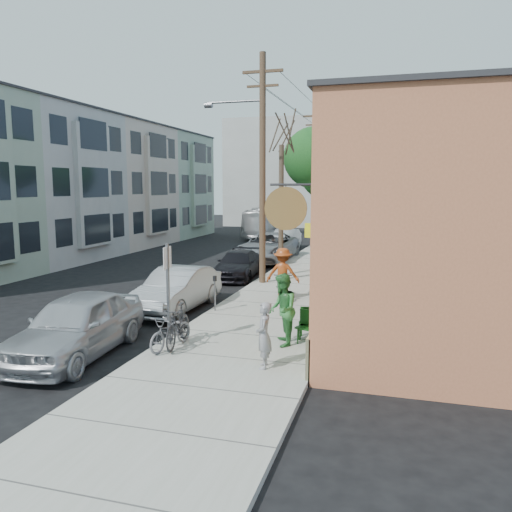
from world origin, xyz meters
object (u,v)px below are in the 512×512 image
(parked_bike_b, at_px, (171,332))
(car_0, at_px, (77,325))
(tree_leafy_far, at_px, (327,173))
(patio_chair_b, at_px, (307,324))
(bus, at_px, (269,222))
(car_1, at_px, (177,289))
(patron_grey, at_px, (264,335))
(patron_green, at_px, (282,310))
(cyclist, at_px, (283,273))
(tree_bare, at_px, (281,211))
(patio_chair_a, at_px, (306,327))
(car_3, at_px, (268,247))
(sign_post, at_px, (168,284))
(car_4, at_px, (286,240))
(car_2, at_px, (238,265))
(parking_meter_near, at_px, (215,287))
(parking_meter_far, at_px, (281,252))
(tree_leafy_mid, at_px, (314,158))
(parked_bike_a, at_px, (178,325))
(utility_pole_near, at_px, (261,165))

(parked_bike_b, distance_m, car_0, 2.47)
(tree_leafy_far, height_order, patio_chair_b, tree_leafy_far)
(car_0, distance_m, bus, 32.69)
(tree_leafy_far, relative_size, car_1, 1.58)
(patio_chair_b, distance_m, patron_grey, 2.64)
(patron_grey, distance_m, patron_green, 1.82)
(cyclist, bearing_deg, tree_bare, -80.48)
(tree_bare, distance_m, patio_chair_a, 11.13)
(bus, bearing_deg, car_3, -75.34)
(sign_post, distance_m, car_4, 22.54)
(car_0, bearing_deg, tree_leafy_far, 80.25)
(patio_chair_a, bearing_deg, car_0, -137.23)
(parked_bike_b, distance_m, bus, 32.14)
(car_2, relative_size, car_4, 1.03)
(parking_meter_near, xyz_separation_m, car_1, (-1.56, 0.28, -0.21))
(parking_meter_far, height_order, tree_leafy_far, tree_leafy_far)
(tree_leafy_mid, bearing_deg, parking_meter_near, -91.85)
(sign_post, distance_m, parking_meter_near, 3.92)
(tree_bare, relative_size, cyclist, 3.17)
(parking_meter_far, height_order, patron_grey, patron_grey)
(patio_chair_b, height_order, bus, bus)
(parked_bike_a, relative_size, car_1, 0.40)
(car_1, bearing_deg, tree_bare, 75.37)
(sign_post, distance_m, parked_bike_a, 1.16)
(utility_pole_near, bearing_deg, patio_chair_b, -65.81)
(cyclist, bearing_deg, car_1, 28.66)
(patio_chair_a, height_order, car_1, car_1)
(patron_green, relative_size, car_2, 0.44)
(patio_chair_a, distance_m, cyclist, 5.51)
(parked_bike_b, bearing_deg, car_1, 124.68)
(cyclist, height_order, parked_bike_b, cyclist)
(parking_meter_near, height_order, patron_green, patron_green)
(patron_green, xyz_separation_m, cyclist, (-1.26, 5.57, 0.00))
(sign_post, xyz_separation_m, car_4, (-1.76, 22.44, -1.11))
(patio_chair_b, xyz_separation_m, car_0, (-5.65, -2.69, 0.25))
(patron_grey, bearing_deg, parked_bike_a, -122.80)
(bus, bearing_deg, parking_meter_near, -79.06)
(utility_pole_near, bearing_deg, parked_bike_a, -88.40)
(tree_leafy_far, relative_size, cyclist, 3.74)
(patio_chair_b, distance_m, patron_green, 1.08)
(parking_meter_far, xyz_separation_m, tree_bare, (0.55, -2.30, 2.31))
(tree_bare, xyz_separation_m, bus, (-5.78, 19.84, -1.97))
(patron_green, bearing_deg, parked_bike_b, -84.19)
(tree_bare, height_order, car_2, tree_bare)
(patron_grey, xyz_separation_m, bus, (-8.31, 32.38, 0.36))
(utility_pole_near, height_order, car_4, utility_pole_near)
(parking_meter_near, relative_size, parked_bike_a, 0.66)
(tree_bare, xyz_separation_m, patio_chair_b, (3.11, -9.99, -2.70))
(parked_bike_b, relative_size, car_1, 0.37)
(bus, bearing_deg, cyclist, -74.03)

